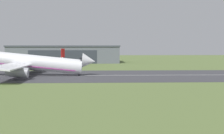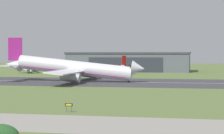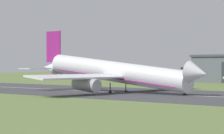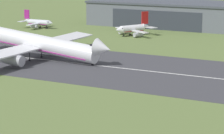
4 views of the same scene
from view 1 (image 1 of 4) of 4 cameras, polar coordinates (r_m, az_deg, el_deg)
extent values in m
plane|color=olive|center=(58.56, -2.42, -6.71)|extent=(669.71, 669.71, 0.00)
cube|color=#3D3D42|center=(115.08, -2.53, -1.55)|extent=(429.71, 46.96, 0.06)
cube|color=silver|center=(115.08, -2.53, -1.53)|extent=(386.74, 0.70, 0.01)
cube|color=slate|center=(212.52, -8.55, 2.25)|extent=(71.45, 30.81, 10.56)
cube|color=#424751|center=(212.45, -8.57, 3.79)|extent=(72.45, 31.81, 0.90)
cube|color=#2D333D|center=(197.18, -9.01, 1.82)|extent=(42.87, 0.12, 8.45)
cylinder|color=white|center=(117.55, -16.40, 1.05)|extent=(44.92, 5.70, 9.81)
cone|color=white|center=(114.41, -4.27, 1.12)|extent=(5.38, 5.40, 5.81)
cube|color=black|center=(114.45, -5.60, 1.65)|extent=(1.17, 4.56, 0.55)
cube|color=#991E7A|center=(117.62, -16.38, 0.33)|extent=(39.96, 5.40, 4.23)
cube|color=white|center=(101.69, -17.99, 0.09)|extent=(6.91, 27.09, 1.07)
cylinder|color=#A8A8B2|center=(103.58, -16.95, -0.88)|extent=(7.29, 3.38, 4.00)
cube|color=white|center=(133.21, -14.41, 0.97)|extent=(6.91, 27.09, 1.07)
cylinder|color=#A8A8B2|center=(130.93, -14.01, 0.10)|extent=(7.29, 3.38, 4.00)
cylinder|color=black|center=(114.80, -6.06, -0.91)|extent=(0.24, 0.24, 2.74)
cylinder|color=black|center=(114.90, -6.06, -1.48)|extent=(0.84, 0.84, 0.44)
cylinder|color=black|center=(114.59, -16.54, -1.05)|extent=(0.24, 0.24, 2.74)
cylinder|color=black|center=(114.69, -16.53, -1.62)|extent=(0.84, 0.84, 0.44)
cylinder|color=black|center=(120.83, -15.83, -0.80)|extent=(0.24, 0.24, 2.74)
cylinder|color=black|center=(120.92, -15.82, -1.34)|extent=(0.84, 0.84, 0.44)
cylinder|color=white|center=(176.16, -10.18, 1.14)|extent=(7.74, 10.81, 3.06)
cone|color=white|center=(170.79, -11.49, 1.05)|extent=(4.00, 3.88, 3.06)
cone|color=white|center=(181.97, -8.86, 1.41)|extent=(4.17, 4.54, 2.76)
cube|color=black|center=(171.97, -11.19, 1.28)|extent=(2.81, 2.20, 0.44)
cube|color=red|center=(176.20, -10.17, 0.87)|extent=(7.10, 9.80, 0.20)
cube|color=white|center=(179.54, -11.75, 1.00)|extent=(8.69, 5.96, 0.40)
cylinder|color=#A8A8B2|center=(178.85, -11.64, 0.61)|extent=(3.56, 4.41, 1.90)
cube|color=white|center=(172.61, -8.63, 0.93)|extent=(8.69, 5.96, 0.40)
cylinder|color=#A8A8B2|center=(172.73, -8.89, 0.53)|extent=(3.56, 4.41, 1.90)
cube|color=red|center=(181.41, -8.97, 2.54)|extent=(1.83, 3.07, 5.21)
cube|color=white|center=(184.08, -9.88, 1.40)|extent=(5.51, 4.79, 0.24)
cube|color=white|center=(179.68, -7.87, 1.36)|extent=(5.51, 4.79, 0.24)
cylinder|color=black|center=(172.96, -10.97, 0.36)|extent=(0.24, 0.24, 1.32)
cylinder|color=black|center=(172.98, -10.97, 0.22)|extent=(0.84, 0.84, 0.44)
cylinder|color=black|center=(177.58, -10.60, 0.45)|extent=(0.24, 0.24, 1.32)
cylinder|color=black|center=(177.61, -10.59, 0.31)|extent=(0.84, 0.84, 0.44)
cylinder|color=black|center=(175.43, -9.63, 0.42)|extent=(0.24, 0.24, 1.32)
cylinder|color=black|center=(175.46, -9.63, 0.28)|extent=(0.84, 0.84, 0.44)
camera|label=2|loc=(51.92, 156.00, -2.43)|focal=70.00mm
camera|label=3|loc=(63.89, 79.81, -2.20)|focal=85.00mm
camera|label=4|loc=(76.64, 103.92, 15.22)|focal=85.00mm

